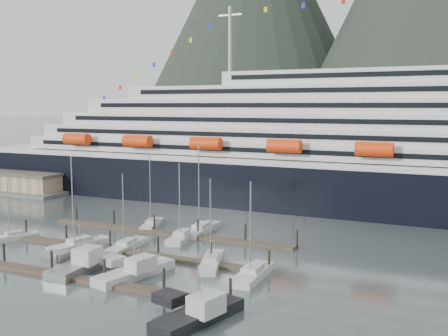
% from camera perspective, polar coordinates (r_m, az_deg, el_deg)
% --- Properties ---
extents(ground, '(1600.00, 1600.00, 0.00)m').
position_cam_1_polar(ground, '(79.08, -9.40, -10.07)').
color(ground, '#495655').
rests_on(ground, ground).
extents(cruise_ship, '(210.00, 30.40, 50.30)m').
position_cam_1_polar(cruise_ship, '(118.39, 18.59, 1.25)').
color(cruise_ship, black).
rests_on(cruise_ship, ground).
extents(warehouse, '(46.00, 20.00, 5.80)m').
position_cam_1_polar(warehouse, '(156.63, -22.61, -1.23)').
color(warehouse, '#595956').
rests_on(warehouse, ground).
extents(dock_near, '(48.18, 2.28, 3.20)m').
position_cam_1_polar(dock_near, '(74.49, -17.01, -11.11)').
color(dock_near, '#403229').
rests_on(dock_near, ground).
extents(dock_mid, '(48.18, 2.28, 3.20)m').
position_cam_1_polar(dock_mid, '(84.13, -11.02, -8.85)').
color(dock_mid, '#403229').
rests_on(dock_mid, ground).
extents(dock_far, '(48.18, 2.28, 3.20)m').
position_cam_1_polar(dock_far, '(94.57, -6.35, -7.00)').
color(dock_far, '#403229').
rests_on(dock_far, ground).
extents(sailboat_a, '(5.64, 8.15, 10.83)m').
position_cam_1_polar(sailboat_a, '(97.33, -21.84, -7.01)').
color(sailboat_a, '#B1B1B1').
rests_on(sailboat_a, ground).
extents(sailboat_b, '(3.12, 9.61, 12.67)m').
position_cam_1_polar(sailboat_b, '(86.32, -10.49, -8.36)').
color(sailboat_b, '#B1B1B1').
rests_on(sailboat_b, ground).
extents(sailboat_c, '(5.52, 10.84, 15.54)m').
position_cam_1_polar(sailboat_c, '(88.29, -15.44, -8.12)').
color(sailboat_c, '#B1B1B1').
rests_on(sailboat_c, ground).
extents(sailboat_d, '(5.83, 10.91, 13.16)m').
position_cam_1_polar(sailboat_d, '(76.59, -1.38, -10.22)').
color(sailboat_d, '#B1B1B1').
rests_on(sailboat_d, ground).
extents(sailboat_e, '(4.97, 9.41, 14.29)m').
position_cam_1_polar(sailboat_e, '(100.60, -7.84, -6.11)').
color(sailboat_e, '#B1B1B1').
rests_on(sailboat_e, ground).
extents(sailboat_f, '(4.42, 9.70, 13.75)m').
position_cam_1_polar(sailboat_f, '(90.48, -4.63, -7.54)').
color(sailboat_f, '#B1B1B1').
rests_on(sailboat_f, ground).
extents(sailboat_g, '(3.53, 11.63, 16.46)m').
position_cam_1_polar(sailboat_g, '(95.40, -2.45, -6.75)').
color(sailboat_g, '#B1B1B1').
rests_on(sailboat_g, ground).
extents(sailboat_h, '(3.07, 9.92, 13.65)m').
position_cam_1_polar(sailboat_h, '(71.22, 3.14, -11.55)').
color(sailboat_h, '#B1B1B1').
rests_on(sailboat_h, ground).
extents(trawler_b, '(8.69, 11.39, 7.29)m').
position_cam_1_polar(trawler_b, '(76.56, -15.40, -10.08)').
color(trawler_b, gray).
rests_on(trawler_b, ground).
extents(trawler_c, '(9.31, 12.73, 6.26)m').
position_cam_1_polar(trawler_c, '(72.61, -9.77, -10.95)').
color(trawler_c, '#B1B1B1').
rests_on(trawler_c, ground).
extents(trawler_d, '(9.31, 12.02, 6.85)m').
position_cam_1_polar(trawler_d, '(57.93, -2.93, -15.51)').
color(trawler_d, black).
rests_on(trawler_d, ground).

